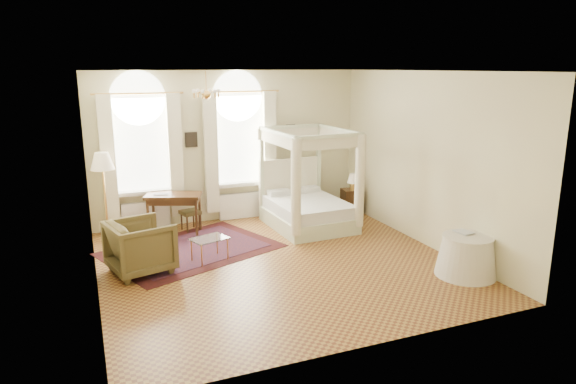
% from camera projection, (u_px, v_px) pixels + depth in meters
% --- Properties ---
extents(ground, '(6.00, 6.00, 0.00)m').
position_uv_depth(ground, '(279.00, 263.00, 9.04)').
color(ground, olive).
rests_on(ground, ground).
extents(room_walls, '(6.00, 6.00, 6.00)m').
position_uv_depth(room_walls, '(278.00, 152.00, 8.57)').
color(room_walls, beige).
rests_on(room_walls, ground).
extents(window_left, '(1.62, 0.27, 3.29)m').
position_uv_depth(window_left, '(142.00, 160.00, 10.58)').
color(window_left, white).
rests_on(window_left, room_walls).
extents(window_right, '(1.62, 0.27, 3.29)m').
position_uv_depth(window_right, '(240.00, 154.00, 11.35)').
color(window_right, white).
rests_on(window_right, room_walls).
extents(chandelier, '(0.51, 0.45, 0.50)m').
position_uv_depth(chandelier, '(206.00, 93.00, 9.10)').
color(chandelier, '#C48F41').
rests_on(chandelier, room_walls).
extents(wall_pictures, '(2.54, 0.03, 0.39)m').
position_uv_depth(wall_pictures, '(233.00, 136.00, 11.30)').
color(wall_pictures, black).
rests_on(wall_pictures, room_walls).
extents(canopy_bed, '(1.68, 2.02, 2.11)m').
position_uv_depth(canopy_bed, '(308.00, 205.00, 10.98)').
color(canopy_bed, beige).
rests_on(canopy_bed, ground).
extents(nightstand, '(0.47, 0.44, 0.61)m').
position_uv_depth(nightstand, '(351.00, 202.00, 11.95)').
color(nightstand, '#37200F').
rests_on(nightstand, ground).
extents(nightstand_lamp, '(0.26, 0.26, 0.38)m').
position_uv_depth(nightstand_lamp, '(353.00, 180.00, 11.72)').
color(nightstand_lamp, '#C48F41').
rests_on(nightstand_lamp, nightstand).
extents(writing_desk, '(1.24, 0.94, 0.83)m').
position_uv_depth(writing_desk, '(174.00, 200.00, 10.53)').
color(writing_desk, '#37200F').
rests_on(writing_desk, ground).
extents(laptop, '(0.34, 0.27, 0.02)m').
position_uv_depth(laptop, '(161.00, 194.00, 10.48)').
color(laptop, black).
rests_on(laptop, writing_desk).
extents(stool, '(0.45, 0.45, 0.43)m').
position_uv_depth(stool, '(190.00, 214.00, 10.79)').
color(stool, '#4D4221').
rests_on(stool, ground).
extents(armchair, '(1.19, 1.17, 0.90)m').
position_uv_depth(armchair, '(141.00, 247.00, 8.56)').
color(armchair, '#4C4020').
rests_on(armchair, ground).
extents(coffee_table, '(0.72, 0.60, 0.42)m').
position_uv_depth(coffee_table, '(209.00, 240.00, 9.08)').
color(coffee_table, white).
rests_on(coffee_table, ground).
extents(floor_lamp, '(0.45, 0.45, 1.76)m').
position_uv_depth(floor_lamp, '(102.00, 166.00, 9.90)').
color(floor_lamp, '#C48F41').
rests_on(floor_lamp, ground).
extents(oriental_rug, '(3.58, 3.10, 0.01)m').
position_uv_depth(oriental_rug, '(192.00, 250.00, 9.69)').
color(oriental_rug, '#410F11').
rests_on(oriental_rug, ground).
extents(side_table, '(1.00, 1.00, 0.68)m').
position_uv_depth(side_table, '(466.00, 256.00, 8.45)').
color(side_table, white).
rests_on(side_table, ground).
extents(book, '(0.24, 0.31, 0.03)m').
position_uv_depth(book, '(459.00, 233.00, 8.48)').
color(book, black).
rests_on(book, side_table).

